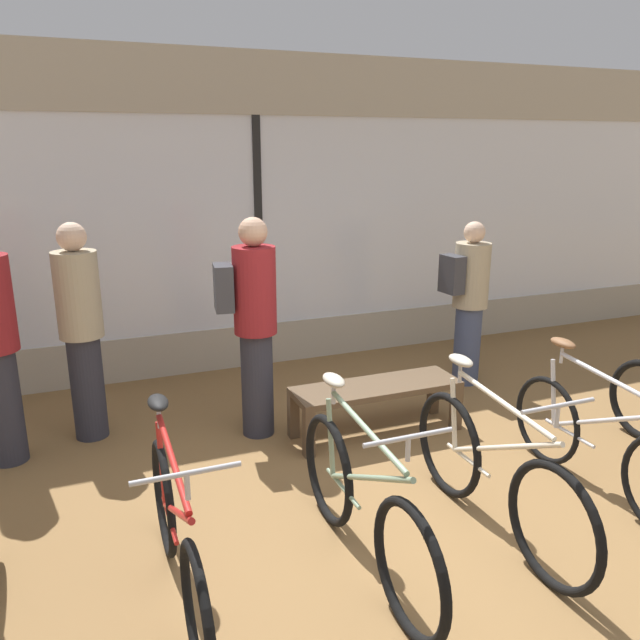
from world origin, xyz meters
The scene contains 10 objects.
ground_plane centered at (0.00, 0.00, 0.00)m, with size 24.00×24.00×0.00m, color olive.
shop_back_wall centered at (0.00, 3.35, 1.64)m, with size 12.00×0.08×3.20m.
bicycle_left centered at (-1.45, -0.09, 0.38)m, with size 0.46×1.71×1.02m.
bicycle_center_left centered at (-0.45, -0.16, 0.39)m, with size 0.46×1.73×1.03m.
bicycle_center_right centered at (0.44, -0.15, 0.39)m, with size 0.46×1.73×1.04m.
bicycle_right centered at (1.37, -0.05, 0.38)m, with size 0.46×1.70×1.01m.
display_bench centered at (0.39, 1.34, 0.35)m, with size 1.40×0.44×0.43m.
customer_by_window centered at (1.73, 2.04, 0.87)m, with size 0.51×0.37×1.62m.
customer_mid_floor centered at (-1.80, 2.15, 0.93)m, with size 0.48×0.48×1.76m.
customer_near_bench centered at (-0.53, 1.70, 0.97)m, with size 0.52×0.38×1.79m.
Camera 1 is at (-1.79, -2.90, 2.32)m, focal length 35.00 mm.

